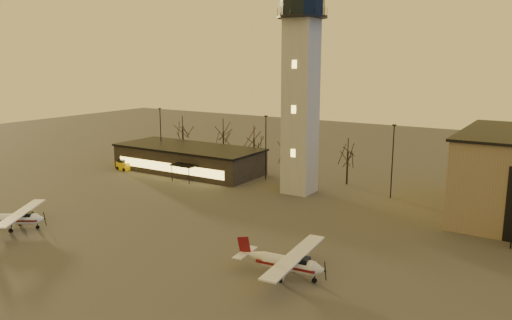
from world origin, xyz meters
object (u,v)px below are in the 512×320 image
at_px(service_cart, 124,166).
at_px(cessna_front, 291,266).
at_px(control_tower, 301,77).
at_px(cessna_rear, 19,221).
at_px(terminal, 189,159).

bearing_deg(service_cart, cessna_front, -17.28).
relative_size(cessna_front, service_cart, 3.67).
distance_m(control_tower, service_cart, 35.88).
bearing_deg(cessna_front, control_tower, 110.67).
xyz_separation_m(control_tower, cessna_rear, (-19.16, -30.85, -15.35)).
height_order(control_tower, cessna_front, control_tower).
distance_m(terminal, cessna_front, 44.36).
xyz_separation_m(control_tower, service_cart, (-32.15, -2.99, -15.64)).
bearing_deg(cessna_rear, terminal, 61.54).
height_order(terminal, cessna_rear, terminal).
bearing_deg(cessna_rear, control_tower, 24.76).
bearing_deg(cessna_front, terminal, 135.92).
xyz_separation_m(cessna_front, service_cart, (-44.71, 22.83, -0.37)).
bearing_deg(cessna_front, service_cart, 147.69).
height_order(cessna_front, service_cart, cessna_front).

